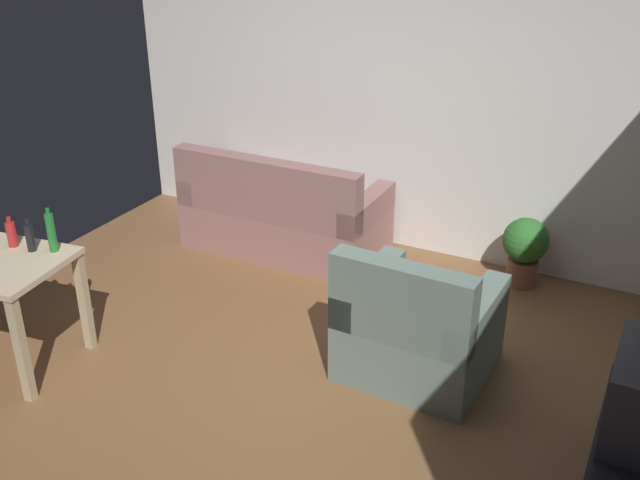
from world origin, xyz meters
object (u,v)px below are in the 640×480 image
at_px(couch, 283,217).
at_px(bottle_red, 11,234).
at_px(tv_stand, 636,472).
at_px(bottle_dark, 30,237).
at_px(potted_plant, 525,247).
at_px(armchair, 416,330).
at_px(bottle_green, 51,232).

xyz_separation_m(couch, bottle_red, (-0.83, -2.10, 0.54)).
relative_size(tv_stand, bottle_dark, 4.94).
distance_m(couch, potted_plant, 2.04).
bearing_deg(couch, bottle_red, 68.53).
bearing_deg(bottle_red, tv_stand, 4.12).
distance_m(armchair, bottle_green, 2.42).
bearing_deg(couch, tv_stand, 149.33).
height_order(potted_plant, armchair, armchair).
distance_m(potted_plant, bottle_green, 3.51).
xyz_separation_m(potted_plant, bottle_green, (-2.55, -2.35, 0.56)).
bearing_deg(potted_plant, tv_stand, -63.82).
relative_size(potted_plant, bottle_green, 1.90).
relative_size(bottle_dark, bottle_green, 0.74).
xyz_separation_m(armchair, bottle_red, (-2.50, -0.90, 0.53)).
distance_m(couch, armchair, 2.06).
distance_m(bottle_red, bottle_dark, 0.16).
relative_size(potted_plant, armchair, 0.61).
relative_size(armchair, bottle_red, 4.51).
height_order(tv_stand, bottle_dark, bottle_dark).
height_order(bottle_dark, bottle_green, bottle_green).
relative_size(armchair, bottle_dark, 4.20).
bearing_deg(bottle_green, tv_stand, 3.42).
bearing_deg(tv_stand, armchair, 66.24).
distance_m(bottle_red, bottle_green, 0.30).
bearing_deg(bottle_red, bottle_green, 12.65).
xyz_separation_m(couch, bottle_dark, (-0.66, -2.10, 0.55)).
bearing_deg(tv_stand, bottle_green, 93.42).
bearing_deg(potted_plant, couch, -171.21).
distance_m(tv_stand, bottle_dark, 3.79).
bearing_deg(bottle_green, couch, 75.32).
xyz_separation_m(tv_stand, bottle_dark, (-3.73, -0.28, 0.62)).
bearing_deg(bottle_dark, couch, 72.42).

